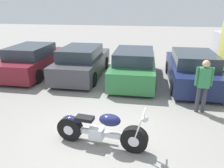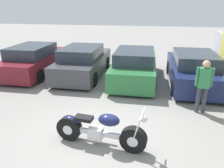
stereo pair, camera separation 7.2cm
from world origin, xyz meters
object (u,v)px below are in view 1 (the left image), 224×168
Objects in this scene: parked_car_maroon at (34,60)px; parked_car_green at (134,66)px; parked_car_navy at (192,69)px; motorcycle at (100,130)px; person_standing at (204,82)px; parked_car_dark_grey at (82,62)px.

parked_car_maroon and parked_car_green have the same top height.
motorcycle is at bearing -120.97° from parked_car_navy.
parked_car_navy reaches higher than motorcycle.
person_standing reaches higher than motorcycle.
person_standing reaches higher than parked_car_green.
motorcycle is 3.59m from person_standing.
parked_car_dark_grey is at bearing 173.71° from parked_car_green.
motorcycle is 5.67m from parked_car_navy.
parked_car_navy is at bearing -2.76° from parked_car_green.
parked_car_dark_grey is (-1.99, 5.25, 0.24)m from motorcycle.
parked_car_maroon is at bearing -179.12° from parked_car_dark_grey.
parked_car_maroon reaches higher than motorcycle.
parked_car_green is at bearing 84.66° from motorcycle.
parked_car_dark_grey and parked_car_navy have the same top height.
person_standing is at bearing -93.23° from parked_car_navy.
parked_car_navy is (2.45, -0.12, 0.00)m from parked_car_green.
motorcycle is 1.34× the size of person_standing.
parked_car_maroon is 7.81m from person_standing.
parked_car_maroon and parked_car_navy have the same top height.
parked_car_green is 2.45m from parked_car_navy.
parked_car_dark_grey is at bearing 147.40° from person_standing.
parked_car_navy is (2.92, 4.86, 0.24)m from motorcycle.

